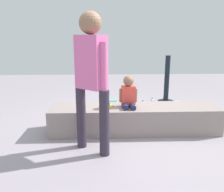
# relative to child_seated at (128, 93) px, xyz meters

# --- Properties ---
(ground_plane) EXTENTS (12.00, 12.00, 0.00)m
(ground_plane) POSITION_rel_child_seated_xyz_m (0.10, 0.01, -0.62)
(ground_plane) COLOR #988D98
(concrete_ledge) EXTENTS (2.61, 0.60, 0.40)m
(concrete_ledge) POSITION_rel_child_seated_xyz_m (0.10, 0.01, -0.42)
(concrete_ledge) COLOR gray
(concrete_ledge) RESTS_ON ground_plane
(child_seated) EXTENTS (0.28, 0.32, 0.48)m
(child_seated) POSITION_rel_child_seated_xyz_m (0.00, 0.00, 0.00)
(child_seated) COLOR #20244C
(child_seated) RESTS_ON concrete_ledge
(adult_standing) EXTENTS (0.43, 0.39, 1.74)m
(adult_standing) POSITION_rel_child_seated_xyz_m (-0.53, -0.64, 0.43)
(adult_standing) COLOR #2F2736
(adult_standing) RESTS_ON ground_plane
(cake_plate) EXTENTS (0.22, 0.22, 0.07)m
(cake_plate) POSITION_rel_child_seated_xyz_m (-0.33, 0.03, -0.19)
(cake_plate) COLOR yellow
(cake_plate) RESTS_ON concrete_ledge
(gift_bag) EXTENTS (0.20, 0.11, 0.37)m
(gift_bag) POSITION_rel_child_seated_xyz_m (-0.24, 0.70, -0.45)
(gift_bag) COLOR #59C6B2
(gift_bag) RESTS_ON ground_plane
(railing_post) EXTENTS (0.36, 0.36, 1.07)m
(railing_post) POSITION_rel_child_seated_xyz_m (1.05, 1.67, -0.22)
(railing_post) COLOR black
(railing_post) RESTS_ON ground_plane
(water_bottle_near_gift) EXTENTS (0.07, 0.07, 0.23)m
(water_bottle_near_gift) POSITION_rel_child_seated_xyz_m (0.40, 1.01, -0.51)
(water_bottle_near_gift) COLOR silver
(water_bottle_near_gift) RESTS_ON ground_plane
(water_bottle_far_side) EXTENTS (0.07, 0.07, 0.20)m
(water_bottle_far_side) POSITION_rel_child_seated_xyz_m (0.67, 1.35, -0.53)
(water_bottle_far_side) COLOR silver
(water_bottle_far_side) RESTS_ON ground_plane
(cake_box_white) EXTENTS (0.36, 0.40, 0.13)m
(cake_box_white) POSITION_rel_child_seated_xyz_m (1.16, 1.13, -0.55)
(cake_box_white) COLOR white
(cake_box_white) RESTS_ON ground_plane
(handbag_black_leather) EXTENTS (0.29, 0.14, 0.30)m
(handbag_black_leather) POSITION_rel_child_seated_xyz_m (1.01, 0.53, -0.51)
(handbag_black_leather) COLOR black
(handbag_black_leather) RESTS_ON ground_plane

